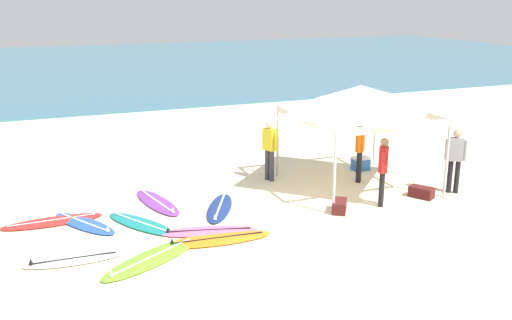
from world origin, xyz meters
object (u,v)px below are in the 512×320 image
at_px(surfboard_red, 53,221).
at_px(surfboard_teal, 141,224).
at_px(surfboard_lime, 152,258).
at_px(surfboard_orange, 217,239).
at_px(gear_bag_by_pole, 339,206).
at_px(surfboard_white, 73,260).
at_px(surfboard_purple, 157,202).
at_px(surfboard_navy, 220,208).
at_px(cooler_box, 361,163).
at_px(person_grey, 455,156).
at_px(person_orange, 360,147).
at_px(gear_bag_near_tent, 421,192).
at_px(person_red, 383,167).
at_px(surfboard_blue, 85,224).
at_px(person_yellow, 270,146).
at_px(canopy_tent, 360,99).
at_px(surfboard_pink, 208,231).

bearing_deg(surfboard_red, surfboard_teal, -26.11).
relative_size(surfboard_lime, surfboard_orange, 1.03).
bearing_deg(gear_bag_by_pole, surfboard_red, 164.03).
height_order(surfboard_white, surfboard_orange, same).
distance_m(surfboard_lime, surfboard_purple, 3.18).
distance_m(surfboard_navy, cooler_box, 5.17).
xyz_separation_m(surfboard_teal, person_grey, (8.03, -0.83, 0.95)).
bearing_deg(cooler_box, person_orange, -124.74).
height_order(surfboard_red, gear_bag_near_tent, gear_bag_near_tent).
distance_m(surfboard_teal, person_red, 5.90).
relative_size(surfboard_blue, person_orange, 1.19).
bearing_deg(surfboard_teal, person_yellow, 25.90).
xyz_separation_m(surfboard_blue, surfboard_white, (-0.42, -1.83, 0.00)).
bearing_deg(surfboard_blue, gear_bag_by_pole, -13.90).
bearing_deg(canopy_tent, surfboard_blue, -179.07).
relative_size(surfboard_pink, cooler_box, 4.47).
bearing_deg(surfboard_teal, canopy_tent, 5.80).
bearing_deg(surfboard_pink, person_yellow, 47.04).
bearing_deg(canopy_tent, surfboard_pink, -161.35).
relative_size(surfboard_navy, cooler_box, 4.12).
relative_size(surfboard_lime, person_grey, 1.44).
distance_m(canopy_tent, surfboard_white, 8.17).
height_order(surfboard_teal, person_orange, person_orange).
height_order(person_grey, cooler_box, person_grey).
distance_m(person_orange, gear_bag_by_pole, 2.64).
xyz_separation_m(surfboard_blue, surfboard_teal, (1.18, -0.49, -0.00)).
distance_m(canopy_tent, surfboard_pink, 5.50).
xyz_separation_m(surfboard_red, person_yellow, (5.84, 1.04, 0.95)).
bearing_deg(person_grey, gear_bag_by_pole, -178.33).
bearing_deg(surfboard_pink, person_orange, 20.87).
distance_m(canopy_tent, surfboard_orange, 5.62).
relative_size(canopy_tent, surfboard_teal, 1.61).
bearing_deg(surfboard_pink, canopy_tent, 18.65).
relative_size(surfboard_orange, surfboard_purple, 1.05).
bearing_deg(surfboard_red, canopy_tent, -2.17).
height_order(surfboard_pink, person_yellow, person_yellow).
height_order(surfboard_navy, surfboard_teal, same).
distance_m(surfboard_teal, person_orange, 6.39).
xyz_separation_m(surfboard_lime, person_yellow, (4.15, 3.78, 0.95)).
bearing_deg(canopy_tent, surfboard_red, 177.83).
xyz_separation_m(canopy_tent, person_grey, (2.05, -1.44, -1.40)).
bearing_deg(surfboard_white, surfboard_blue, 77.22).
distance_m(gear_bag_near_tent, cooler_box, 2.68).
xyz_separation_m(person_yellow, person_orange, (2.26, -1.02, 0.00)).
bearing_deg(gear_bag_by_pole, person_orange, 47.84).
distance_m(canopy_tent, cooler_box, 2.67).
relative_size(surfboard_blue, gear_bag_by_pole, 3.39).
bearing_deg(surfboard_red, surfboard_purple, 7.56).
distance_m(surfboard_navy, surfboard_teal, 1.98).
height_order(canopy_tent, surfboard_pink, canopy_tent).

